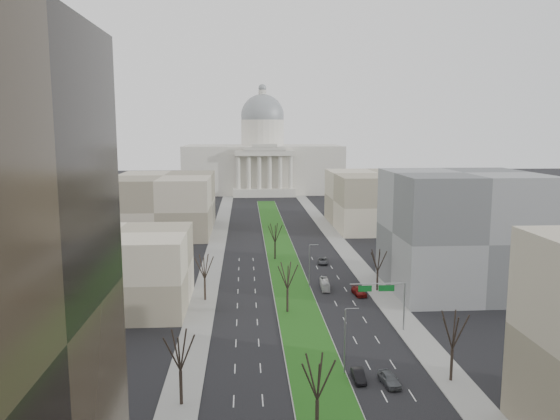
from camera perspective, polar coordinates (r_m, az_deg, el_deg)
name	(u,v)px	position (r m, az deg, el deg)	size (l,w,h in m)	color
ground	(283,259)	(137.73, 0.31, -5.19)	(600.00, 600.00, 0.00)	black
median	(283,260)	(136.72, 0.34, -5.25)	(8.00, 222.03, 0.20)	#999993
sidewalk_left	(206,289)	(113.54, -7.73, -8.23)	(5.00, 330.00, 0.15)	gray
sidewalk_right	(375,286)	(116.41, 9.90, -7.86)	(5.00, 330.00, 0.15)	gray
capitol	(263,160)	(283.68, -1.82, 5.22)	(80.00, 46.00, 55.00)	beige
building_beige_left	(116,270)	(104.46, -16.74, -6.06)	(26.00, 22.00, 14.00)	#9D937A
building_grey_right	(461,232)	(115.91, 18.36, -2.18)	(28.00, 26.00, 24.00)	slate
building_far_left	(164,204)	(176.94, -12.00, 0.66)	(30.00, 40.00, 18.00)	gray
building_far_right	(378,200)	(185.42, 10.17, 1.06)	(30.00, 40.00, 18.00)	#9D937A
tree_left_mid	(180,349)	(67.06, -10.42, -14.11)	(5.40, 5.40, 9.72)	black
tree_left_far	(204,266)	(104.99, -7.90, -5.79)	(5.28, 5.28, 9.50)	black
tree_right_mid	(453,329)	(75.13, 17.65, -11.73)	(5.52, 5.52, 9.94)	black
tree_right_far	(378,260)	(111.86, 10.19, -5.12)	(5.04, 5.04, 9.07)	black
tree_median_a	(317,376)	(59.76, 3.94, -16.91)	(5.40, 5.40, 9.72)	black
tree_median_b	(288,275)	(97.21, 0.79, -6.78)	(5.40, 5.40, 9.72)	black
tree_median_c	(275,232)	(136.11, -0.53, -2.34)	(5.40, 5.40, 9.72)	black
streetlamp_median_b	(345,340)	(75.08, 6.84, -13.31)	(1.90, 0.20, 9.16)	gray
streetlamp_median_c	(310,265)	(112.76, 3.12, -5.78)	(1.90, 0.20, 9.16)	gray
mast_arm_signs	(388,295)	(90.55, 11.23, -8.69)	(9.12, 0.24, 8.09)	gray
car_grey_near	(389,379)	(74.65, 11.37, -16.92)	(1.86, 4.63, 1.58)	#53575C
car_black	(358,375)	(75.16, 8.20, -16.74)	(1.44, 4.14, 1.36)	black
car_red	(359,291)	(110.11, 8.25, -8.41)	(2.09, 5.14, 1.49)	maroon
car_grey_far	(323,261)	(133.78, 4.50, -5.33)	(2.26, 4.90, 1.36)	#46474D
box_van	(325,284)	(113.31, 4.71, -7.76)	(1.57, 6.70, 1.87)	silver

